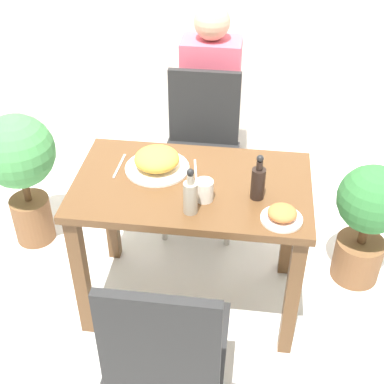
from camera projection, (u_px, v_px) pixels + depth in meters
The scene contains 14 objects.
ground_plane at pixel (192, 296), 2.74m from camera, with size 16.00×16.00×0.00m, color silver.
dining_table at pixel (192, 206), 2.39m from camera, with size 1.03×0.61×0.72m.
chair_near at pixel (166, 349), 1.89m from camera, with size 0.42×0.42×0.89m.
chair_far at pixel (202, 144), 2.99m from camera, with size 0.42×0.42×0.89m.
food_plate at pixel (157, 161), 2.37m from camera, with size 0.29×0.29×0.10m.
side_plate at pixel (282, 215), 2.09m from camera, with size 0.17×0.17×0.06m.
drink_cup at pixel (204, 190), 2.19m from camera, with size 0.08×0.08×0.09m.
sauce_bottle at pixel (258, 182), 2.18m from camera, with size 0.06×0.06×0.21m.
condiment_bottle at pixel (190, 196), 2.10m from camera, with size 0.06×0.06×0.21m.
fork_utensil at pixel (119, 166), 2.41m from camera, with size 0.02×0.19×0.00m.
spoon_utensil at pixel (196, 171), 2.38m from camera, with size 0.04×0.19×0.00m.
potted_plant_left at pixel (20, 164), 2.81m from camera, with size 0.39×0.39×0.78m.
potted_plant_right at pixel (368, 217), 2.63m from camera, with size 0.34×0.34×0.68m.
person_figure at pixel (210, 103), 3.21m from camera, with size 0.34×0.22×1.17m.
Camera 1 is at (0.24, -1.86, 2.07)m, focal length 50.00 mm.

